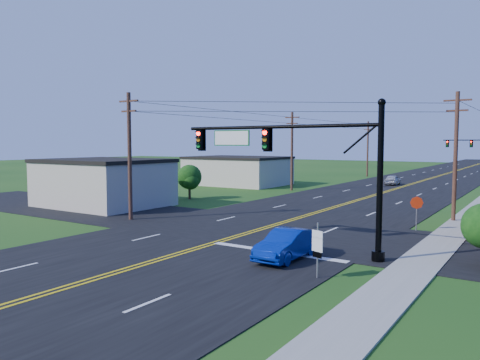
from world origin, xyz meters
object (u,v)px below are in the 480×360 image
Objects in this scene: signal_mast_main at (292,157)px; route_sign at (317,246)px; blue_car at (287,245)px; signal_mast_far at (477,148)px; stop_sign at (417,206)px.

signal_mast_main is 4.93× the size of route_sign.
route_sign is (3.24, -4.08, -3.42)m from signal_mast_main.
signal_mast_main reaches higher than blue_car.
signal_mast_far is at bearing 89.92° from signal_mast_main.
signal_mast_far is at bearing 71.20° from stop_sign.
signal_mast_main is 2.69× the size of blue_car.
stop_sign is at bearing -86.33° from signal_mast_far.
signal_mast_far reaches higher than blue_car.
signal_mast_far is (0.10, 72.00, -0.20)m from signal_mast_main.
signal_mast_main is 6.23m from route_sign.
signal_mast_far reaches higher than stop_sign.
blue_car is at bearing -89.49° from signal_mast_far.
signal_mast_far is 4.79× the size of route_sign.
blue_car is 1.83× the size of route_sign.
signal_mast_main is at bearing -138.00° from stop_sign.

